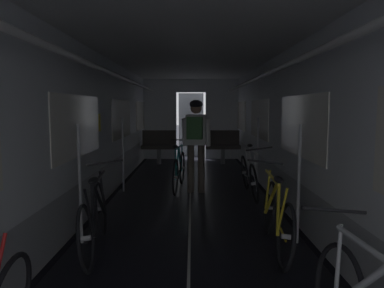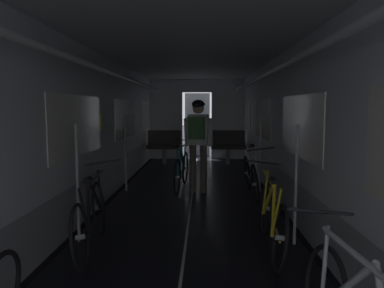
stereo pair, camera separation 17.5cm
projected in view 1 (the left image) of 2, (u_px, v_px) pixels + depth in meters
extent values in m
cube|color=black|center=(98.00, 213.00, 5.37)|extent=(0.08, 11.50, 0.01)
cube|color=black|center=(286.00, 214.00, 5.35)|extent=(0.08, 11.50, 0.01)
cube|color=beige|center=(192.00, 214.00, 5.36)|extent=(0.03, 11.27, 0.00)
cube|color=#9EA0A5|center=(91.00, 194.00, 5.34)|extent=(0.12, 11.50, 0.60)
cube|color=silver|center=(88.00, 112.00, 5.21)|extent=(0.12, 11.50, 1.85)
cube|color=white|center=(81.00, 126.00, 4.66)|extent=(0.02, 1.90, 0.80)
cube|color=white|center=(124.00, 119.00, 7.52)|extent=(0.02, 1.90, 0.80)
cube|color=white|center=(143.00, 116.00, 10.38)|extent=(0.02, 1.90, 0.80)
cube|color=yellow|center=(101.00, 123.00, 5.66)|extent=(0.01, 0.20, 0.28)
cylinder|color=white|center=(111.00, 72.00, 5.15)|extent=(0.07, 11.04, 0.07)
cylinder|color=#B7BABF|center=(82.00, 184.00, 4.15)|extent=(0.04, 0.04, 1.40)
cylinder|color=#B7BABF|center=(125.00, 155.00, 6.74)|extent=(0.04, 0.04, 1.40)
cube|color=#9EA0A5|center=(293.00, 194.00, 5.32)|extent=(0.12, 11.50, 0.60)
cube|color=silver|center=(295.00, 112.00, 5.20)|extent=(0.12, 11.50, 1.85)
cube|color=white|center=(302.00, 126.00, 4.64)|extent=(0.02, 1.90, 0.80)
cube|color=white|center=(261.00, 119.00, 7.50)|extent=(0.02, 1.90, 0.80)
cube|color=white|center=(242.00, 116.00, 10.36)|extent=(0.02, 1.90, 0.80)
cube|color=yellow|center=(303.00, 126.00, 4.63)|extent=(0.01, 0.20, 0.28)
cylinder|color=white|center=(273.00, 72.00, 5.14)|extent=(0.07, 11.04, 0.07)
cylinder|color=#B7BABF|center=(301.00, 185.00, 4.14)|extent=(0.04, 0.04, 1.40)
cylinder|color=#B7BABF|center=(259.00, 155.00, 6.73)|extent=(0.04, 0.04, 1.40)
cube|color=silver|center=(162.00, 119.00, 11.02)|extent=(1.00, 0.12, 2.45)
cube|color=silver|center=(224.00, 119.00, 11.01)|extent=(1.00, 0.12, 2.45)
cube|color=silver|center=(193.00, 86.00, 10.91)|extent=(0.90, 0.12, 0.40)
cube|color=#4C4F54|center=(193.00, 125.00, 11.73)|extent=(0.81, 0.04, 2.05)
cube|color=silver|center=(192.00, 43.00, 5.10)|extent=(3.14, 11.62, 0.12)
cylinder|color=gray|center=(161.00, 156.00, 10.07)|extent=(0.12, 0.12, 0.44)
cube|color=#47423D|center=(161.00, 147.00, 10.04)|extent=(0.96, 0.44, 0.10)
cube|color=#47423D|center=(161.00, 137.00, 10.20)|extent=(0.96, 0.08, 0.40)
torus|color=gray|center=(146.00, 130.00, 10.22)|extent=(0.14, 0.14, 0.02)
cylinder|color=gray|center=(225.00, 156.00, 10.06)|extent=(0.12, 0.12, 0.44)
cube|color=#47423D|center=(225.00, 147.00, 10.03)|extent=(0.96, 0.44, 0.10)
cube|color=#47423D|center=(224.00, 137.00, 10.19)|extent=(0.96, 0.08, 0.40)
torus|color=gray|center=(209.00, 130.00, 10.21)|extent=(0.14, 0.14, 0.02)
torus|color=black|center=(246.00, 173.00, 6.93)|extent=(0.12, 0.67, 0.67)
cylinder|color=#B2B2B7|center=(246.00, 173.00, 6.93)|extent=(0.10, 0.05, 0.06)
torus|color=black|center=(256.00, 184.00, 5.92)|extent=(0.12, 0.67, 0.67)
cylinder|color=#B2B2B7|center=(256.00, 184.00, 5.92)|extent=(0.10, 0.05, 0.06)
cylinder|color=silver|center=(254.00, 168.00, 6.21)|extent=(0.11, 0.54, 0.56)
cylinder|color=silver|center=(251.00, 164.00, 6.62)|extent=(0.10, 0.34, 0.55)
cylinder|color=silver|center=(255.00, 151.00, 6.34)|extent=(0.04, 0.82, 0.04)
cylinder|color=silver|center=(249.00, 161.00, 6.84)|extent=(0.09, 0.16, 0.49)
cylinder|color=silver|center=(248.00, 176.00, 6.71)|extent=(0.03, 0.45, 0.07)
cylinder|color=silver|center=(258.00, 169.00, 5.92)|extent=(0.09, 0.09, 0.49)
cylinder|color=black|center=(250.00, 179.00, 6.49)|extent=(0.03, 0.17, 0.17)
ellipsoid|color=black|center=(252.00, 146.00, 6.76)|extent=(0.10, 0.24, 0.07)
cylinder|color=black|center=(261.00, 149.00, 5.87)|extent=(0.44, 0.03, 0.08)
cylinder|color=#ADAFB5|center=(364.00, 286.00, 2.09)|extent=(0.13, 0.54, 0.56)
cylinder|color=#ADAFB5|center=(377.00, 253.00, 1.91)|extent=(0.09, 0.82, 0.04)
cylinder|color=#ADAFB5|center=(340.00, 261.00, 2.37)|extent=(0.07, 0.09, 0.49)
cylinder|color=black|center=(336.00, 210.00, 2.35)|extent=(0.44, 0.06, 0.07)
torus|color=black|center=(288.00, 237.00, 3.49)|extent=(0.15, 0.68, 0.67)
cylinder|color=#B2B2B7|center=(288.00, 237.00, 3.49)|extent=(0.10, 0.06, 0.06)
torus|color=black|center=(271.00, 208.00, 4.50)|extent=(0.15, 0.68, 0.67)
cylinder|color=#B2B2B7|center=(271.00, 208.00, 4.50)|extent=(0.10, 0.06, 0.06)
cylinder|color=yellow|center=(274.00, 197.00, 4.16)|extent=(0.08, 0.54, 0.56)
cylinder|color=yellow|center=(280.00, 207.00, 3.76)|extent=(0.11, 0.34, 0.55)
cylinder|color=yellow|center=(274.00, 177.00, 3.99)|extent=(0.08, 0.82, 0.04)
cylinder|color=yellow|center=(284.00, 211.00, 3.53)|extent=(0.07, 0.17, 0.49)
cylinder|color=yellow|center=(283.00, 231.00, 3.71)|extent=(0.06, 0.45, 0.07)
cylinder|color=yellow|center=(270.00, 189.00, 4.45)|extent=(0.09, 0.09, 0.49)
cylinder|color=black|center=(280.00, 226.00, 3.94)|extent=(0.04, 0.17, 0.17)
ellipsoid|color=black|center=(281.00, 180.00, 3.55)|extent=(0.11, 0.24, 0.07)
cylinder|color=black|center=(267.00, 162.00, 4.43)|extent=(0.44, 0.05, 0.07)
torus|color=black|center=(88.00, 238.00, 3.45)|extent=(0.19, 0.68, 0.67)
cylinder|color=#B2B2B7|center=(88.00, 238.00, 3.45)|extent=(0.10, 0.06, 0.06)
torus|color=black|center=(102.00, 209.00, 4.46)|extent=(0.19, 0.68, 0.67)
cylinder|color=#B2B2B7|center=(102.00, 209.00, 4.46)|extent=(0.10, 0.06, 0.06)
cylinder|color=black|center=(100.00, 198.00, 4.13)|extent=(0.05, 0.55, 0.56)
cylinder|color=black|center=(95.00, 208.00, 3.72)|extent=(0.13, 0.34, 0.55)
cylinder|color=black|center=(101.00, 178.00, 3.95)|extent=(0.13, 0.82, 0.04)
cylinder|color=black|center=(91.00, 212.00, 3.50)|extent=(0.07, 0.17, 0.49)
cylinder|color=black|center=(92.00, 232.00, 3.68)|extent=(0.08, 0.45, 0.07)
cylinder|color=black|center=(104.00, 190.00, 4.41)|extent=(0.09, 0.08, 0.49)
cylinder|color=black|center=(95.00, 227.00, 3.90)|extent=(0.05, 0.17, 0.17)
ellipsoid|color=black|center=(95.00, 180.00, 3.52)|extent=(0.12, 0.25, 0.07)
cylinder|color=black|center=(107.00, 163.00, 4.40)|extent=(0.44, 0.07, 0.07)
cylinder|color=brown|center=(192.00, 168.00, 6.71)|extent=(0.13, 0.13, 0.90)
cylinder|color=brown|center=(203.00, 169.00, 6.68)|extent=(0.13, 0.13, 0.90)
cube|color=silver|center=(198.00, 130.00, 6.62)|extent=(0.39, 0.27, 0.56)
cylinder|color=silver|center=(186.00, 132.00, 6.68)|extent=(0.12, 0.21, 0.53)
cylinder|color=silver|center=(210.00, 132.00, 6.61)|extent=(0.12, 0.21, 0.53)
sphere|color=tan|center=(198.00, 108.00, 6.58)|extent=(0.21, 0.21, 0.21)
ellipsoid|color=black|center=(198.00, 104.00, 6.57)|extent=(0.28, 0.31, 0.16)
cube|color=#3D703D|center=(196.00, 128.00, 6.44)|extent=(0.30, 0.20, 0.40)
torus|color=black|center=(177.00, 177.00, 6.45)|extent=(0.11, 0.67, 0.67)
cylinder|color=#B2B2B7|center=(177.00, 177.00, 6.45)|extent=(0.10, 0.06, 0.05)
torus|color=black|center=(184.00, 168.00, 7.46)|extent=(0.11, 0.67, 0.67)
cylinder|color=#B2B2B7|center=(184.00, 168.00, 7.46)|extent=(0.10, 0.06, 0.05)
cylinder|color=teal|center=(182.00, 160.00, 7.12)|extent=(0.08, 0.54, 0.56)
cylinder|color=teal|center=(179.00, 163.00, 6.72)|extent=(0.08, 0.34, 0.55)
cylinder|color=teal|center=(180.00, 147.00, 6.94)|extent=(0.11, 0.82, 0.03)
cylinder|color=teal|center=(177.00, 163.00, 6.49)|extent=(0.03, 0.17, 0.49)
cylinder|color=teal|center=(179.00, 176.00, 6.67)|extent=(0.07, 0.45, 0.07)
cylinder|color=teal|center=(183.00, 156.00, 7.40)|extent=(0.05, 0.09, 0.49)
cylinder|color=black|center=(180.00, 175.00, 6.90)|extent=(0.03, 0.17, 0.17)
ellipsoid|color=black|center=(177.00, 147.00, 6.51)|extent=(0.11, 0.25, 0.06)
cylinder|color=black|center=(183.00, 140.00, 7.39)|extent=(0.44, 0.06, 0.03)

